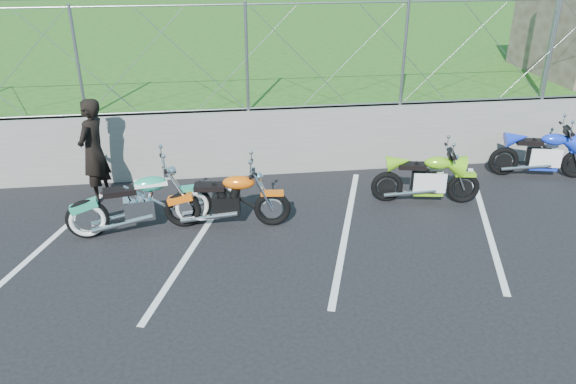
{
  "coord_description": "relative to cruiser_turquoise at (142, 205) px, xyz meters",
  "views": [
    {
      "loc": [
        0.38,
        -6.89,
        4.45
      ],
      "look_at": [
        1.47,
        1.3,
        0.58
      ],
      "focal_mm": 35.0,
      "sensor_mm": 36.0,
      "label": 1
    }
  ],
  "objects": [
    {
      "name": "retaining_wall",
      "position": [
        0.88,
        2.12,
        0.19
      ],
      "size": [
        30.0,
        0.22,
        1.3
      ],
      "primitive_type": "cube",
      "color": "slate",
      "rests_on": "ground"
    },
    {
      "name": "person_standing",
      "position": [
        -0.91,
        1.3,
        0.48
      ],
      "size": [
        0.66,
        0.79,
        1.87
      ],
      "primitive_type": "imported",
      "rotation": [
        0.0,
        0.0,
        -1.92
      ],
      "color": "black",
      "rests_on": "ground"
    },
    {
      "name": "chain_link_fence",
      "position": [
        0.88,
        2.12,
        1.84
      ],
      "size": [
        28.0,
        0.03,
        2.0
      ],
      "color": "gray",
      "rests_on": "retaining_wall"
    },
    {
      "name": "sportbike_blue",
      "position": [
        7.55,
        1.22,
        -0.02
      ],
      "size": [
        1.94,
        0.7,
        1.02
      ],
      "rotation": [
        0.0,
        0.0,
        -0.23
      ],
      "color": "black",
      "rests_on": "ground"
    },
    {
      "name": "cruiser_turquoise",
      "position": [
        0.0,
        0.0,
        0.0
      ],
      "size": [
        2.28,
        0.72,
        1.14
      ],
      "rotation": [
        0.0,
        0.0,
        0.17
      ],
      "color": "black",
      "rests_on": "ground"
    },
    {
      "name": "naked_orange",
      "position": [
        1.39,
        -0.03,
        -0.02
      ],
      "size": [
        2.07,
        0.7,
        1.03
      ],
      "rotation": [
        0.0,
        0.0,
        -0.1
      ],
      "color": "black",
      "rests_on": "ground"
    },
    {
      "name": "grass_field",
      "position": [
        0.88,
        12.12,
        0.19
      ],
      "size": [
        30.0,
        20.0,
        1.3
      ],
      "primitive_type": "cube",
      "color": "#235215",
      "rests_on": "ground"
    },
    {
      "name": "ground",
      "position": [
        0.88,
        -1.38,
        -0.46
      ],
      "size": [
        90.0,
        90.0,
        0.0
      ],
      "primitive_type": "plane",
      "color": "black",
      "rests_on": "ground"
    },
    {
      "name": "sign_pole",
      "position": [
        8.08,
        2.52,
        2.34
      ],
      "size": [
        0.08,
        0.08,
        3.0
      ],
      "primitive_type": "cylinder",
      "color": "gray",
      "rests_on": "grass_field"
    },
    {
      "name": "sportbike_green",
      "position": [
        4.9,
        0.41,
        -0.03
      ],
      "size": [
        1.91,
        0.68,
        0.99
      ],
      "rotation": [
        0.0,
        0.0,
        -0.18
      ],
      "color": "black",
      "rests_on": "ground"
    },
    {
      "name": "parking_lines",
      "position": [
        2.08,
        -0.38,
        -0.45
      ],
      "size": [
        18.29,
        4.31,
        0.01
      ],
      "color": "silver",
      "rests_on": "ground"
    }
  ]
}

